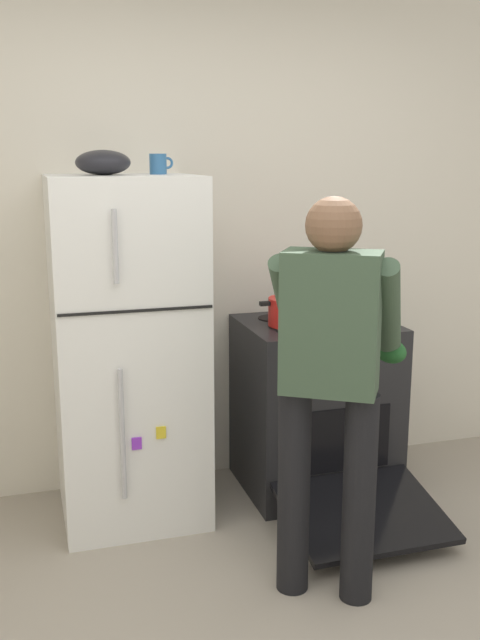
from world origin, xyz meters
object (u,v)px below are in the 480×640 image
object	(u,v)px
stove_range	(316,408)
red_pot	(291,311)
person_cook	(331,365)
mixing_bowl	(103,162)
pepper_mill	(354,295)
refrigerator	(127,351)
coffee_mug	(159,164)

from	to	relation	value
stove_range	red_pot	xyz separation A→B (m)	(-0.16, -0.03, 0.54)
person_cook	red_pot	bearing A→B (deg)	79.22
person_cook	mixing_bowl	world-z (taller)	mixing_bowl
mixing_bowl	pepper_mill	bearing A→B (deg)	8.37
stove_range	mixing_bowl	world-z (taller)	mixing_bowl
person_cook	red_pot	world-z (taller)	person_cook
refrigerator	pepper_mill	bearing A→B (deg)	8.90
refrigerator	coffee_mug	bearing A→B (deg)	15.40
red_pot	refrigerator	bearing A→B (deg)	176.53
coffee_mug	pepper_mill	size ratio (longest dim) A/B	0.69
person_cook	stove_range	bearing A→B (deg)	70.10
person_cook	pepper_mill	world-z (taller)	person_cook
red_pot	mixing_bowl	size ratio (longest dim) A/B	1.34
refrigerator	coffee_mug	xyz separation A→B (m)	(0.18, 0.05, 0.88)
person_cook	pepper_mill	distance (m)	1.28
stove_range	red_pot	bearing A→B (deg)	-168.60
coffee_mug	pepper_mill	distance (m)	1.32
coffee_mug	person_cook	bearing A→B (deg)	-63.93
refrigerator	stove_range	distance (m)	1.05
person_cook	mixing_bowl	size ratio (longest dim) A/B	6.45
refrigerator	coffee_mug	distance (m)	0.90
stove_range	mixing_bowl	xyz separation A→B (m)	(-1.06, 0.02, 1.27)
coffee_mug	mixing_bowl	size ratio (longest dim) A/B	0.45
refrigerator	person_cook	size ratio (longest dim) A/B	1.03
mixing_bowl	red_pot	bearing A→B (deg)	-3.18
pepper_mill	mixing_bowl	bearing A→B (deg)	-171.63
red_pot	mixing_bowl	bearing A→B (deg)	176.82
person_cook	coffee_mug	distance (m)	1.31
refrigerator	pepper_mill	world-z (taller)	refrigerator
red_pot	person_cook	bearing A→B (deg)	-100.78
stove_range	mixing_bowl	distance (m)	1.65
refrigerator	coffee_mug	size ratio (longest dim) A/B	14.78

